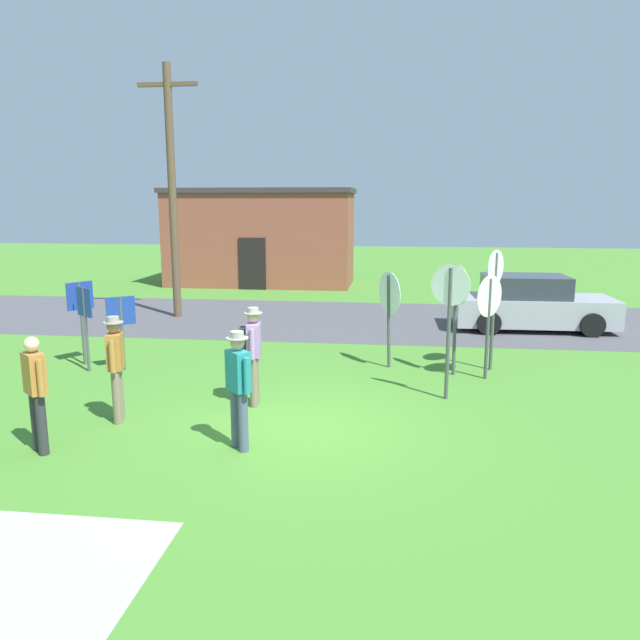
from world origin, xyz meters
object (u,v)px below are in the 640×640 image
Objects in this scene: stop_sign_nearest at (389,302)px; stop_sign_rear_left at (494,289)px; utility_pole at (172,188)px; person_in_teal at (36,388)px; parked_car_on_street at (531,305)px; person_holding_notes at (116,363)px; stop_sign_tallest at (450,309)px; info_panel_rightmost at (121,320)px; info_panel_leftmost at (85,314)px; person_near_signs at (253,349)px; stop_sign_leaning_left at (456,299)px; stop_sign_center_cluster at (489,308)px; info_panel_middle at (81,308)px; person_in_blue at (238,383)px.

stop_sign_rear_left reaches higher than stop_sign_nearest.
person_in_teal is at bearing -80.41° from utility_pole.
utility_pole reaches higher than parked_car_on_street.
stop_sign_nearest is 5.78m from person_holding_notes.
info_panel_rightmost is (-6.65, 1.13, -0.58)m from stop_sign_tallest.
utility_pole is 6.78m from info_panel_leftmost.
utility_pole is 9.43m from person_near_signs.
utility_pole is at bearing 93.03° from info_panel_leftmost.
stop_sign_rear_left is at bearing 7.07° from info_panel_rightmost.
person_near_signs is at bearing -130.38° from parked_car_on_street.
utility_pole reaches higher than stop_sign_nearest.
person_in_teal is 0.97× the size of person_holding_notes.
stop_sign_leaning_left is at bearing 80.57° from stop_sign_tallest.
info_panel_middle is at bearing 179.74° from stop_sign_center_cluster.
stop_sign_rear_left is at bearing 31.24° from person_holding_notes.
person_holding_notes is at bearing -75.66° from utility_pole.
info_panel_middle is 1.11m from info_panel_rightmost.
utility_pole is at bearing 99.59° from person_in_teal.
stop_sign_rear_left is 7.59m from person_holding_notes.
info_panel_rightmost is (-3.51, 3.81, 0.09)m from person_in_blue.
stop_sign_center_cluster is 1.21× the size of person_near_signs.
info_panel_middle is at bearing 169.45° from stop_sign_tallest.
stop_sign_rear_left is 1.43× the size of info_panel_leftmost.
utility_pole reaches higher than info_panel_rightmost.
info_panel_leftmost is (-3.94, 1.67, 0.22)m from person_near_signs.
person_in_teal is 0.97× the size of person_in_blue.
stop_sign_nearest is 1.19× the size of person_in_blue.
stop_sign_leaning_left reaches higher than info_panel_leftmost.
stop_sign_tallest is 1.40× the size of person_holding_notes.
info_panel_middle reaches higher than person_in_teal.
stop_sign_rear_left is 1.47× the size of person_in_blue.
person_in_blue and person_near_signs have the same top height.
person_holding_notes is 0.95× the size of info_panel_middle.
person_holding_notes is at bearing -134.36° from parked_car_on_street.
info_panel_rightmost is (-9.47, -5.42, 0.39)m from parked_car_on_street.
stop_sign_leaning_left is 1.36× the size of person_in_teal.
stop_sign_center_cluster reaches higher than person_near_signs.
person_near_signs is 0.98× the size of info_panel_leftmost.
utility_pole is at bearing 114.74° from person_in_blue.
utility_pole is 10.33m from stop_sign_rear_left.
parked_car_on_street is 11.62m from info_panel_leftmost.
person_in_teal is 1.43m from person_holding_notes.
info_panel_middle is at bearing -174.99° from stop_sign_nearest.
info_panel_rightmost is at bearing -172.93° from stop_sign_rear_left.
stop_sign_center_cluster is (-1.93, -5.15, 0.75)m from parked_car_on_street.
parked_car_on_street is 6.02m from stop_sign_nearest.
stop_sign_center_cluster is 1.24× the size of person_in_teal.
utility_pole is 11.19m from person_in_blue.
person_in_blue is 0.95× the size of info_panel_middle.
stop_sign_nearest is (-3.89, -4.54, 0.73)m from parked_car_on_street.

